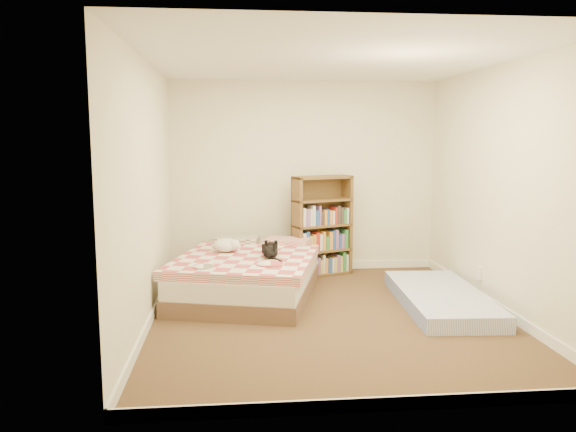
{
  "coord_description": "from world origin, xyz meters",
  "views": [
    {
      "loc": [
        -0.93,
        -5.36,
        1.77
      ],
      "look_at": [
        -0.38,
        0.3,
        0.97
      ],
      "focal_mm": 35.0,
      "sensor_mm": 36.0,
      "label": 1
    }
  ],
  "objects": [
    {
      "name": "floor_mattress",
      "position": [
        1.24,
        0.21,
        0.08
      ],
      "size": [
        0.93,
        1.86,
        0.16
      ],
      "primitive_type": "cube",
      "rotation": [
        0.0,
        0.0,
        -0.06
      ],
      "color": "#7C8CD0",
      "rests_on": "room"
    },
    {
      "name": "bookshelf",
      "position": [
        0.19,
        1.72,
        0.49
      ],
      "size": [
        0.86,
        0.51,
        1.29
      ],
      "rotation": [
        0.0,
        0.0,
        0.35
      ],
      "color": "#53391C",
      "rests_on": "room"
    },
    {
      "name": "white_dog",
      "position": [
        -1.02,
        0.98,
        0.55
      ],
      "size": [
        0.33,
        0.35,
        0.15
      ],
      "rotation": [
        0.0,
        0.0,
        0.12
      ],
      "color": "silver",
      "rests_on": "bed"
    },
    {
      "name": "bed",
      "position": [
        -0.78,
        0.85,
        0.24
      ],
      "size": [
        1.84,
        2.26,
        0.53
      ],
      "rotation": [
        0.0,
        0.0,
        -0.26
      ],
      "color": "brown",
      "rests_on": "room"
    },
    {
      "name": "room",
      "position": [
        0.0,
        0.0,
        1.2
      ],
      "size": [
        3.51,
        4.01,
        2.51
      ],
      "color": "#412B1C",
      "rests_on": "ground"
    },
    {
      "name": "black_cat",
      "position": [
        -0.54,
        0.65,
        0.54
      ],
      "size": [
        0.25,
        0.64,
        0.15
      ],
      "rotation": [
        0.0,
        0.0,
        -0.17
      ],
      "color": "black",
      "rests_on": "bed"
    }
  ]
}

